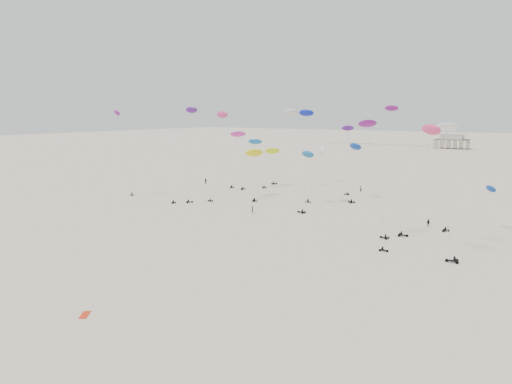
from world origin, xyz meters
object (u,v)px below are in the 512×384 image
Objects in this scene: pavilion_main at (452,142)px; rig_4 at (267,157)px; spectator_0 at (252,213)px; rig_0 at (215,127)px; rig_9 at (371,149)px.

rig_4 is at bearing -94.65° from pavilion_main.
rig_4 is at bearing -5.47° from spectator_0.
pavilion_main is at bearing -109.79° from rig_0.
rig_4 is at bearing -103.47° from rig_0.
rig_9 is at bearing 147.19° from rig_0.
rig_0 is 1.49× the size of rig_4.
rig_0 is 51.95m from rig_9.
pavilion_main is 0.92× the size of rig_9.
spectator_0 is at bearing 102.70° from rig_4.
rig_9 is at bearing -129.44° from spectator_0.
pavilion_main is 259.47m from rig_9.
rig_4 is (-1.36, 30.37, -10.50)m from rig_0.
pavilion_main is 212.38m from rig_4.
rig_9 is at bearing 124.70° from rig_4.
rig_0 is at bearing 82.56° from rig_9.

